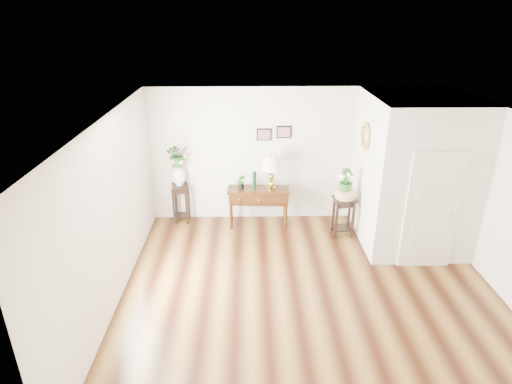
{
  "coord_description": "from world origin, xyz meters",
  "views": [
    {
      "loc": [
        -0.97,
        -5.61,
        4.21
      ],
      "look_at": [
        -0.84,
        1.3,
        1.21
      ],
      "focal_mm": 30.0,
      "sensor_mm": 36.0,
      "label": 1
    }
  ],
  "objects_px": {
    "table_lamp": "(272,172)",
    "plant_stand_a": "(181,203)",
    "plant_stand_b": "(343,216)",
    "console_table": "(258,207)"
  },
  "relations": [
    {
      "from": "console_table",
      "to": "plant_stand_a",
      "type": "bearing_deg",
      "value": 175.14
    },
    {
      "from": "table_lamp",
      "to": "plant_stand_b",
      "type": "xyz_separation_m",
      "value": [
        1.41,
        -0.41,
        -0.78
      ]
    },
    {
      "from": "console_table",
      "to": "plant_stand_b",
      "type": "distance_m",
      "value": 1.72
    },
    {
      "from": "console_table",
      "to": "table_lamp",
      "type": "relative_size",
      "value": 1.72
    },
    {
      "from": "table_lamp",
      "to": "plant_stand_a",
      "type": "distance_m",
      "value": 2.05
    },
    {
      "from": "table_lamp",
      "to": "plant_stand_a",
      "type": "relative_size",
      "value": 0.87
    },
    {
      "from": "console_table",
      "to": "plant_stand_a",
      "type": "distance_m",
      "value": 1.64
    },
    {
      "from": "plant_stand_a",
      "to": "plant_stand_b",
      "type": "height_order",
      "value": "plant_stand_a"
    },
    {
      "from": "console_table",
      "to": "plant_stand_b",
      "type": "relative_size",
      "value": 1.55
    },
    {
      "from": "console_table",
      "to": "plant_stand_a",
      "type": "xyz_separation_m",
      "value": [
        -1.62,
        0.22,
        0.0
      ]
    }
  ]
}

